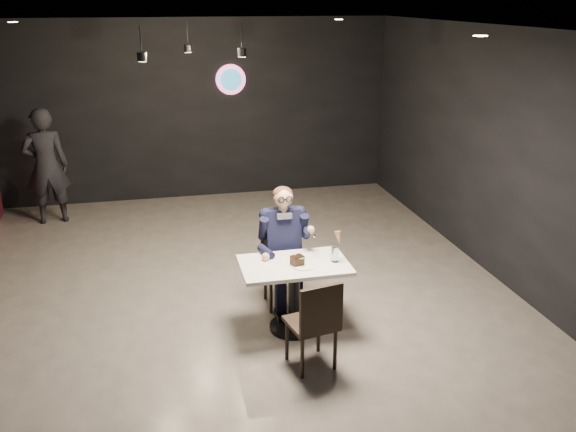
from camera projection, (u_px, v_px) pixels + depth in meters
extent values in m
plane|color=gray|center=(219.00, 321.00, 6.59)|extent=(9.00, 9.00, 0.00)
cube|color=black|center=(191.00, 34.00, 7.44)|extent=(1.40, 1.20, 0.36)
cube|color=white|center=(294.00, 296.00, 6.32)|extent=(1.10, 0.70, 0.75)
cube|color=black|center=(283.00, 267.00, 6.80)|extent=(0.42, 0.46, 0.92)
cube|color=black|center=(311.00, 321.00, 5.67)|extent=(0.50, 0.53, 0.92)
cube|color=black|center=(283.00, 246.00, 6.71)|extent=(0.60, 0.80, 1.44)
cylinder|color=white|center=(303.00, 266.00, 6.11)|extent=(0.22, 0.22, 0.01)
cube|color=black|center=(297.00, 260.00, 6.13)|extent=(0.14, 0.13, 0.08)
ellipsoid|color=#287C3C|center=(301.00, 258.00, 6.09)|extent=(0.07, 0.04, 0.01)
cylinder|color=silver|center=(335.00, 254.00, 6.21)|extent=(0.07, 0.07, 0.16)
cone|color=#B97E4B|center=(339.00, 238.00, 6.17)|extent=(0.09, 0.09, 0.14)
imported|color=black|center=(46.00, 166.00, 9.21)|extent=(0.70, 0.51, 1.78)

